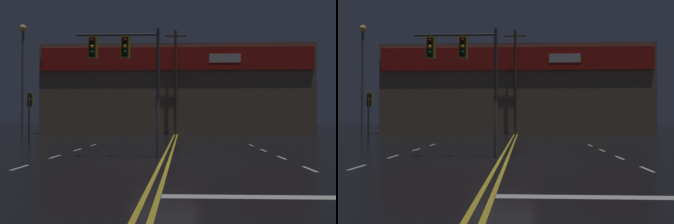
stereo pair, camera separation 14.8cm
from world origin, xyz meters
TOP-DOWN VIEW (x-y plane):
  - ground_plane at (0.00, 0.00)m, footprint 200.00×200.00m
  - road_markings at (0.94, -1.19)m, footprint 14.77×60.00m
  - traffic_signal_median at (-1.83, 1.57)m, footprint 3.66×0.36m
  - traffic_signal_corner_northwest at (-10.01, 11.14)m, footprint 0.42×0.36m
  - streetlight_near_right at (-12.28, 15.18)m, footprint 0.56×0.56m
  - building_backdrop at (0.00, 29.02)m, footprint 28.76×10.23m
  - utility_pole_row at (-0.32, 23.34)m, footprint 45.85×0.26m

SIDE VIEW (x-z plane):
  - ground_plane at x=0.00m, z-range 0.00..0.00m
  - road_markings at x=0.94m, z-range 0.00..0.01m
  - traffic_signal_corner_northwest at x=-10.01m, z-range 0.82..4.31m
  - traffic_signal_median at x=-1.83m, z-range 1.45..7.06m
  - building_backdrop at x=0.00m, z-range 0.02..9.51m
  - utility_pole_row at x=-0.32m, z-range -0.08..11.39m
  - streetlight_near_right at x=-12.28m, z-range 1.30..10.58m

